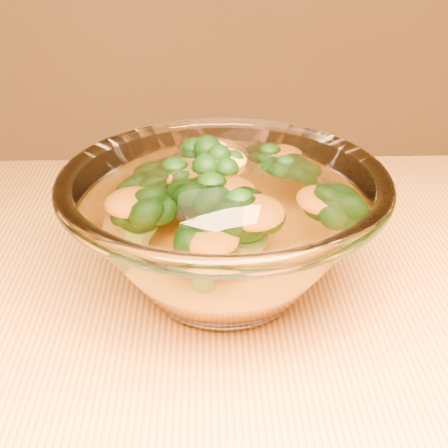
# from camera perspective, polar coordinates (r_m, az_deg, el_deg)

# --- Properties ---
(glass_bowl) EXTENTS (0.25, 0.25, 0.11)m
(glass_bowl) POSITION_cam_1_polar(r_m,az_deg,el_deg) (0.47, 0.00, -0.56)
(glass_bowl) COLOR white
(glass_bowl) RESTS_ON table
(cheese_sauce) EXTENTS (0.14, 0.14, 0.04)m
(cheese_sauce) POSITION_cam_1_polar(r_m,az_deg,el_deg) (0.49, 0.00, -2.91)
(cheese_sauce) COLOR orange
(cheese_sauce) RESTS_ON glass_bowl
(broccoli_heap) EXTENTS (0.17, 0.16, 0.08)m
(broccoli_heap) POSITION_cam_1_polar(r_m,az_deg,el_deg) (0.48, -0.21, 1.98)
(broccoli_heap) COLOR black
(broccoli_heap) RESTS_ON cheese_sauce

